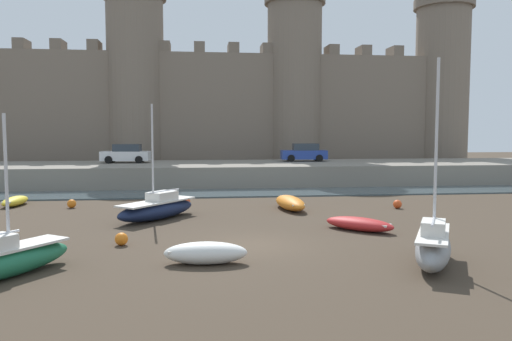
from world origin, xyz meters
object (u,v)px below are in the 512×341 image
mooring_buoy_mid_mud (121,239)px  car_quay_west (126,154)px  sailboat_midflat_left (2,261)px  sailboat_near_channel_left (433,246)px  rowboat_near_channel_right (206,252)px  mooring_buoy_off_centre (72,204)px  rowboat_midflat_centre (359,224)px  car_quay_east (304,153)px  rowboat_foreground_left (290,203)px  mooring_buoy_near_shore (186,201)px  rowboat_midflat_right (15,201)px  sailboat_foreground_right (157,208)px  mooring_buoy_near_channel (397,204)px

mooring_buoy_mid_mud → car_quay_west: car_quay_west is taller
sailboat_midflat_left → sailboat_near_channel_left: sailboat_near_channel_left is taller
rowboat_near_channel_right → mooring_buoy_off_centre: bearing=119.7°
rowboat_midflat_centre → mooring_buoy_off_centre: 16.76m
rowboat_near_channel_right → car_quay_east: size_ratio=0.69×
mooring_buoy_mid_mud → car_quay_east: size_ratio=0.12×
rowboat_foreground_left → car_quay_west: car_quay_west is taller
rowboat_midflat_centre → car_quay_west: (-13.36, 22.58, 2.19)m
rowboat_foreground_left → mooring_buoy_near_shore: size_ratio=8.24×
rowboat_foreground_left → rowboat_midflat_right: size_ratio=1.37×
rowboat_near_channel_right → sailboat_near_channel_left: (7.49, -1.17, 0.29)m
car_quay_east → rowboat_midflat_centre: bearing=-96.1°
rowboat_near_channel_right → mooring_buoy_mid_mud: size_ratio=5.62×
rowboat_near_channel_right → mooring_buoy_off_centre: 15.24m
rowboat_near_channel_right → sailboat_near_channel_left: bearing=-8.9°
sailboat_foreground_right → rowboat_midflat_right: (-8.85, 5.60, -0.26)m
sailboat_midflat_left → rowboat_near_channel_right: bearing=8.5°
rowboat_near_channel_right → sailboat_near_channel_left: size_ratio=0.42×
sailboat_midflat_left → mooring_buoy_mid_mud: bearing=53.9°
mooring_buoy_off_centre → car_quay_west: size_ratio=0.12×
rowboat_foreground_left → rowboat_midflat_centre: 6.59m
rowboat_foreground_left → car_quay_west: size_ratio=0.95×
sailboat_foreground_right → car_quay_west: (-4.09, 18.57, 1.95)m
sailboat_near_channel_left → car_quay_east: 29.23m
sailboat_midflat_left → car_quay_east: (15.63, 28.86, 1.96)m
sailboat_midflat_left → rowboat_foreground_left: bearing=47.2°
sailboat_foreground_right → mooring_buoy_near_channel: bearing=8.2°
mooring_buoy_mid_mud → sailboat_near_channel_left: bearing=-21.8°
mooring_buoy_near_channel → rowboat_midflat_right: bearing=170.7°
sailboat_midflat_left → car_quay_east: sailboat_midflat_left is taller
rowboat_foreground_left → rowboat_midflat_centre: (1.99, -6.28, -0.09)m
rowboat_near_channel_right → sailboat_midflat_left: bearing=-171.5°
sailboat_near_channel_left → mooring_buoy_near_shore: (-8.42, 14.69, -0.44)m
sailboat_midflat_left → mooring_buoy_near_shore: (5.26, 14.45, -0.31)m
sailboat_near_channel_left → mooring_buoy_near_shore: bearing=119.8°
sailboat_near_channel_left → car_quay_west: (-13.87, 28.65, 1.83)m
rowboat_midflat_centre → rowboat_foreground_left: bearing=107.6°
mooring_buoy_mid_mud → car_quay_east: car_quay_east is taller
rowboat_foreground_left → sailboat_midflat_left: bearing=-132.8°
sailboat_near_channel_left → mooring_buoy_near_channel: bearing=72.6°
mooring_buoy_mid_mud → mooring_buoy_off_centre: bearing=113.1°
sailboat_foreground_right → mooring_buoy_near_shore: bearing=73.6°
mooring_buoy_off_centre → car_quay_west: 14.46m
rowboat_foreground_left → sailboat_midflat_left: sailboat_midflat_left is taller
mooring_buoy_near_shore → sailboat_midflat_left: bearing=-110.0°
rowboat_near_channel_right → rowboat_midflat_centre: (6.98, 4.89, -0.08)m
mooring_buoy_near_channel → mooring_buoy_off_centre: bearing=172.8°
sailboat_midflat_left → sailboat_foreground_right: 10.58m
car_quay_east → rowboat_midflat_right: bearing=-146.9°
rowboat_foreground_left → rowboat_near_channel_right: (-4.99, -11.17, -0.01)m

